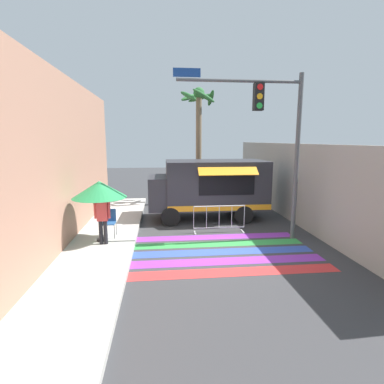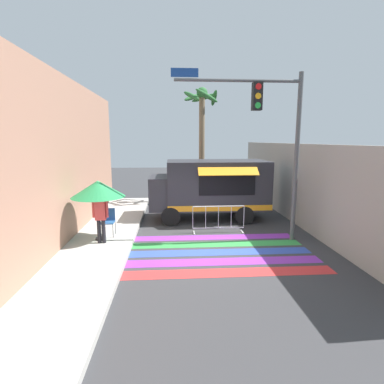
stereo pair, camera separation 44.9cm
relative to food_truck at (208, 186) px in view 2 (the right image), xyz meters
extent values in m
plane|color=#38383A|center=(-0.34, -3.62, -1.54)|extent=(60.00, 60.00, 0.00)
cube|color=#B7B5AD|center=(-5.20, -3.62, -1.45)|extent=(4.40, 16.00, 0.17)
cube|color=tan|center=(-5.30, -3.62, 1.33)|extent=(0.25, 16.00, 5.75)
cube|color=#A39E93|center=(3.79, -0.62, 0.18)|extent=(0.20, 16.00, 3.44)
cube|color=red|center=(-0.34, -5.75, -1.53)|extent=(6.40, 0.56, 0.01)
cube|color=purple|center=(-0.34, -4.99, -1.53)|extent=(6.40, 0.56, 0.01)
cube|color=#334FB2|center=(-0.34, -4.23, -1.53)|extent=(6.40, 0.56, 0.01)
cube|color=green|center=(-0.34, -3.47, -1.53)|extent=(6.40, 0.56, 0.01)
cube|color=purple|center=(-0.34, -2.71, -1.53)|extent=(6.40, 0.56, 0.01)
cube|color=#2D2D33|center=(0.41, 0.01, 0.08)|extent=(4.47, 2.32, 2.12)
cube|color=#2D2D33|center=(-1.83, 0.01, -0.26)|extent=(1.58, 2.13, 1.43)
cube|color=#1E232D|center=(-2.57, 0.01, 0.10)|extent=(0.06, 1.86, 0.54)
cube|color=black|center=(0.67, -1.17, 0.24)|extent=(2.37, 0.03, 0.95)
cube|color=orange|center=(0.67, -1.37, 0.80)|extent=(2.47, 0.43, 0.31)
cube|color=orange|center=(0.41, -1.16, -0.79)|extent=(4.47, 0.01, 0.24)
cylinder|color=black|center=(-1.70, -1.06, -1.14)|extent=(0.80, 0.22, 0.80)
cylinder|color=black|center=(-1.70, 1.07, -1.14)|extent=(0.80, 0.22, 0.80)
cylinder|color=black|center=(1.46, -1.06, -1.14)|extent=(0.80, 0.22, 0.80)
cylinder|color=black|center=(1.46, 1.07, -1.14)|extent=(0.80, 0.22, 0.80)
cylinder|color=#515456|center=(2.74, -3.13, 1.38)|extent=(0.16, 0.16, 5.84)
cylinder|color=#515456|center=(0.61, -3.13, 4.00)|extent=(4.26, 0.11, 0.11)
cube|color=black|center=(1.25, -3.16, 3.49)|extent=(0.32, 0.28, 0.90)
cylinder|color=red|center=(1.25, -3.30, 3.79)|extent=(0.20, 0.02, 0.20)
cylinder|color=#F2A519|center=(1.25, -3.30, 3.49)|extent=(0.20, 0.02, 0.20)
cylinder|color=green|center=(1.25, -3.30, 3.19)|extent=(0.20, 0.02, 0.20)
cube|color=navy|center=(-1.17, -3.15, 4.22)|extent=(0.90, 0.02, 0.28)
cylinder|color=black|center=(-4.14, -3.17, -1.34)|extent=(0.36, 0.36, 0.06)
cylinder|color=#B2B2B7|center=(-4.14, -3.17, -0.33)|extent=(0.04, 0.04, 2.08)
cone|color=#268C4C|center=(-4.14, -3.17, 0.42)|extent=(1.81, 1.81, 0.56)
cylinder|color=#4C4C51|center=(-4.18, -3.01, -1.13)|extent=(0.02, 0.02, 0.49)
cylinder|color=#4C4C51|center=(-3.73, -3.01, -1.13)|extent=(0.02, 0.02, 0.49)
cylinder|color=#4C4C51|center=(-4.18, -2.56, -1.13)|extent=(0.02, 0.02, 0.49)
cylinder|color=#4C4C51|center=(-3.73, -2.56, -1.13)|extent=(0.02, 0.02, 0.49)
cube|color=#2D5999|center=(-3.96, -2.79, -0.87)|extent=(0.47, 0.47, 0.03)
cube|color=#2D5999|center=(-3.96, -2.56, -0.62)|extent=(0.47, 0.03, 0.46)
cylinder|color=black|center=(-4.09, -3.53, -0.97)|extent=(0.13, 0.13, 0.80)
cylinder|color=black|center=(-3.94, -3.53, -0.97)|extent=(0.13, 0.13, 0.80)
cube|color=#CC3F3F|center=(-4.01, -3.53, -0.24)|extent=(0.34, 0.20, 0.65)
cylinder|color=#CC3F3F|center=(-4.23, -3.53, -0.21)|extent=(0.09, 0.09, 0.55)
cylinder|color=#CC3F3F|center=(-3.79, -3.53, -0.21)|extent=(0.09, 0.09, 0.55)
sphere|color=#9E7051|center=(-4.01, -3.53, 0.23)|extent=(0.23, 0.23, 0.23)
cylinder|color=#B7BABF|center=(0.17, -2.16, -0.48)|extent=(2.01, 0.04, 0.04)
cylinder|color=#B7BABF|center=(0.17, -2.16, -1.34)|extent=(2.01, 0.04, 0.04)
cylinder|color=#B7BABF|center=(-0.84, -2.16, -0.91)|extent=(0.02, 0.02, 0.87)
cylinder|color=#B7BABF|center=(-0.33, -2.16, -0.91)|extent=(0.02, 0.02, 0.87)
cylinder|color=#B7BABF|center=(0.17, -2.16, -0.91)|extent=(0.02, 0.02, 0.87)
cylinder|color=#B7BABF|center=(0.67, -2.16, -0.91)|extent=(0.02, 0.02, 0.87)
cylinder|color=#B7BABF|center=(1.17, -2.16, -0.91)|extent=(0.02, 0.02, 0.87)
cube|color=#B7BABF|center=(-0.79, -2.16, -1.52)|extent=(0.06, 0.44, 0.03)
cube|color=#B7BABF|center=(1.12, -2.16, -1.52)|extent=(0.06, 0.44, 0.03)
cylinder|color=#7A664C|center=(0.04, 3.37, 1.44)|extent=(0.32, 0.32, 5.95)
sphere|color=#2D6B33|center=(0.04, 3.37, 4.56)|extent=(0.60, 0.60, 0.60)
ellipsoid|color=#2D6B33|center=(0.71, 3.39, 4.31)|extent=(0.29, 1.28, 0.87)
ellipsoid|color=#2D6B33|center=(0.22, 4.06, 4.41)|extent=(1.46, 0.58, 0.60)
ellipsoid|color=#2D6B33|center=(-0.46, 3.84, 4.39)|extent=(1.12, 1.17, 0.64)
ellipsoid|color=#2D6B33|center=(-0.57, 2.99, 4.36)|extent=(0.95, 1.34, 0.75)
ellipsoid|color=#2D6B33|center=(0.22, 2.71, 4.33)|extent=(1.35, 0.58, 0.81)
camera|label=1|loc=(-2.06, -13.34, 2.06)|focal=28.00mm
camera|label=2|loc=(-1.61, -13.38, 2.06)|focal=28.00mm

